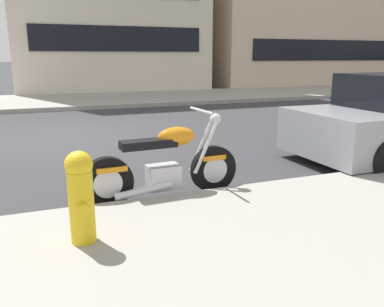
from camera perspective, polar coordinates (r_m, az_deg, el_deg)
The scene contains 6 objects.
ground_plane at distance 9.04m, azimuth -18.33°, elevation 2.13°, with size 260.00×260.00×0.00m, color #333335.
sidewalk_far_curb at distance 20.21m, azimuth 16.96°, elevation 8.63°, with size 120.00×5.00×0.14m, color gray.
parking_stall_stripe at distance 5.25m, azimuth -15.89°, elevation -5.97°, with size 0.12×2.20×0.01m, color silver.
parked_motorcycle at distance 4.84m, azimuth -3.96°, elevation -1.92°, with size 2.02×0.62×1.11m.
fire_hydrant at distance 3.55m, azimuth -15.86°, elevation -5.77°, with size 0.24×0.36×0.83m.
townhouse_behind_pole at distance 29.07m, azimuth 14.85°, elevation 19.36°, with size 15.03×10.99×9.38m.
Camera 1 is at (-0.37, -8.86, 1.75)m, focal length 36.65 mm.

